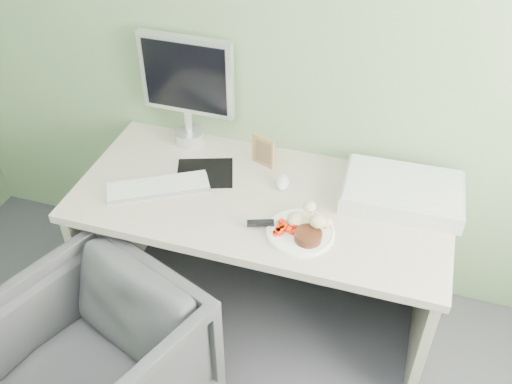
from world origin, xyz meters
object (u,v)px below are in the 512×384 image
(monitor, at_px, (187,85))
(desk_chair, at_px, (96,365))
(plate, at_px, (300,232))
(scanner, at_px, (402,192))
(desk, at_px, (261,228))

(monitor, distance_m, desk_chair, 1.25)
(monitor, bearing_deg, plate, -35.60)
(plate, xyz_separation_m, scanner, (0.36, 0.33, 0.03))
(scanner, bearing_deg, plate, -139.26)
(desk_chair, bearing_deg, desk, 79.45)
(desk, distance_m, monitor, 0.73)
(desk, relative_size, monitor, 3.03)
(scanner, relative_size, desk_chair, 0.67)
(scanner, distance_m, monitor, 1.06)
(plate, distance_m, monitor, 0.87)
(desk, xyz_separation_m, desk_chair, (-0.46, -0.73, -0.21))
(plate, bearing_deg, monitor, 143.76)
(plate, bearing_deg, desk_chair, -140.38)
(scanner, height_order, desk_chair, scanner)
(desk_chair, bearing_deg, monitor, 111.05)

